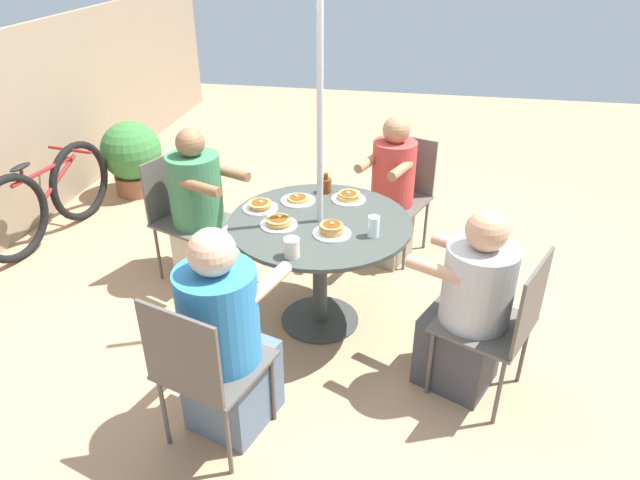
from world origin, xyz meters
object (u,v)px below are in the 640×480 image
object	(u,v)px
patio_chair_west	(502,320)
diner_south	(225,342)
patio_chair_south	(202,365)
potted_shrub	(132,156)
pancake_plate_e	(332,230)
pancake_plate_b	(349,197)
coffee_cup	(292,248)
diner_east	(201,215)
pancake_plate_a	(279,222)
diner_north	(390,197)
bicycle	(49,198)
patio_table	(320,241)
pancake_plate_c	(298,199)
pancake_plate_d	(260,206)
diner_west	(469,311)
patio_chair_east	(183,210)
drinking_glass_a	(374,226)
syrup_bottle	(326,185)

from	to	relation	value
patio_chair_west	diner_south	bearing A→B (deg)	133.26
patio_chair_south	potted_shrub	size ratio (longest dim) A/B	1.27
patio_chair_west	pancake_plate_e	distance (m)	1.07
pancake_plate_b	pancake_plate_e	xyz separation A→B (m)	(-0.49, 0.03, 0.01)
coffee_cup	diner_east	bearing A→B (deg)	46.37
pancake_plate_a	diner_east	bearing A→B (deg)	55.69
potted_shrub	diner_south	bearing A→B (deg)	-145.26
diner_north	bicycle	world-z (taller)	diner_north
pancake_plate_b	bicycle	size ratio (longest dim) A/B	0.15
patio_table	pancake_plate_e	xyz separation A→B (m)	(-0.16, -0.10, 0.17)
patio_chair_south	patio_chair_west	world-z (taller)	same
patio_chair_south	pancake_plate_c	xyz separation A→B (m)	(1.38, -0.17, 0.25)
patio_chair_south	pancake_plate_d	size ratio (longest dim) A/B	4.05
diner_west	pancake_plate_a	distance (m)	1.22
diner_west	patio_chair_west	bearing A→B (deg)	-90.00
patio_chair_east	pancake_plate_a	distance (m)	1.05
diner_south	drinking_glass_a	xyz separation A→B (m)	(0.82, -0.65, 0.29)
diner_north	pancake_plate_e	xyz separation A→B (m)	(-1.09, 0.28, 0.26)
diner_south	coffee_cup	distance (m)	0.62
patio_chair_west	diner_west	distance (m)	0.18
pancake_plate_a	bicycle	bearing A→B (deg)	68.50
syrup_bottle	diner_west	bearing A→B (deg)	-132.03
diner_west	coffee_cup	xyz separation A→B (m)	(-0.02, 0.98, 0.31)
diner_east	pancake_plate_b	world-z (taller)	diner_east
pancake_plate_a	drinking_glass_a	bearing A→B (deg)	-92.63
diner_south	pancake_plate_a	size ratio (longest dim) A/B	5.24
diner_east	patio_chair_east	bearing A→B (deg)	-90.00
patio_table	diner_south	world-z (taller)	diner_south
diner_south	patio_chair_south	bearing A→B (deg)	-90.00
pancake_plate_b	pancake_plate_a	bearing A→B (deg)	140.13
diner_east	pancake_plate_e	world-z (taller)	diner_east
patio_chair_south	pancake_plate_a	xyz separation A→B (m)	(1.02, -0.13, 0.25)
diner_north	drinking_glass_a	distance (m)	1.10
patio_chair_west	pancake_plate_a	distance (m)	1.39
patio_chair_south	pancake_plate_e	xyz separation A→B (m)	(0.97, -0.46, 0.26)
pancake_plate_a	coffee_cup	size ratio (longest dim) A/B	2.04
diner_east	patio_table	bearing A→B (deg)	90.00
diner_north	patio_chair_south	xyz separation A→B (m)	(-2.06, 0.74, -0.00)
pancake_plate_d	syrup_bottle	xyz separation A→B (m)	(0.33, -0.37, 0.03)
patio_table	pancake_plate_d	xyz separation A→B (m)	(0.10, 0.41, 0.16)
patio_chair_east	pancake_plate_b	bearing A→B (deg)	106.75
patio_chair_south	patio_chair_east	bearing A→B (deg)	133.08
patio_chair_west	coffee_cup	world-z (taller)	patio_chair_west
pancake_plate_a	pancake_plate_c	world-z (taller)	pancake_plate_a
diner_north	diner_east	world-z (taller)	diner_east
diner_north	bicycle	bearing A→B (deg)	25.58
diner_south	drinking_glass_a	world-z (taller)	diner_south
diner_east	coffee_cup	world-z (taller)	diner_east
patio_chair_east	diner_south	xyz separation A→B (m)	(-1.39, -0.79, 0.01)
potted_shrub	patio_chair_east	bearing A→B (deg)	-140.52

